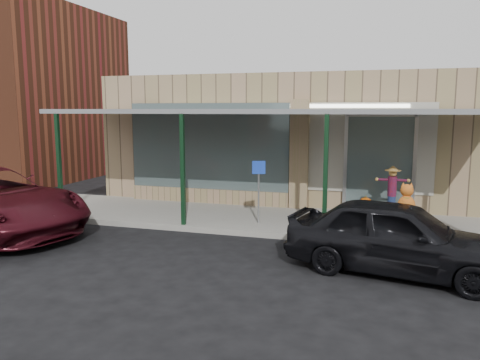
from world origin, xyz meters
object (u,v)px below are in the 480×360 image
(barrel_pumpkin, at_px, (365,213))
(handicap_sign, at_px, (259,183))
(parked_sedan, at_px, (397,237))
(barrel_scarecrow, at_px, (391,202))

(barrel_pumpkin, xyz_separation_m, handicap_sign, (-2.69, -0.78, 0.80))
(barrel_pumpkin, relative_size, parked_sedan, 0.17)
(barrel_scarecrow, bearing_deg, handicap_sign, -152.79)
(barrel_scarecrow, bearing_deg, barrel_pumpkin, -137.12)
(barrel_scarecrow, distance_m, handicap_sign, 3.62)
(barrel_scarecrow, xyz_separation_m, barrel_pumpkin, (-0.66, -0.49, -0.24))
(barrel_scarecrow, relative_size, parked_sedan, 0.34)
(barrel_scarecrow, bearing_deg, parked_sedan, -83.37)
(barrel_scarecrow, distance_m, barrel_pumpkin, 0.85)
(handicap_sign, bearing_deg, parked_sedan, -56.90)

